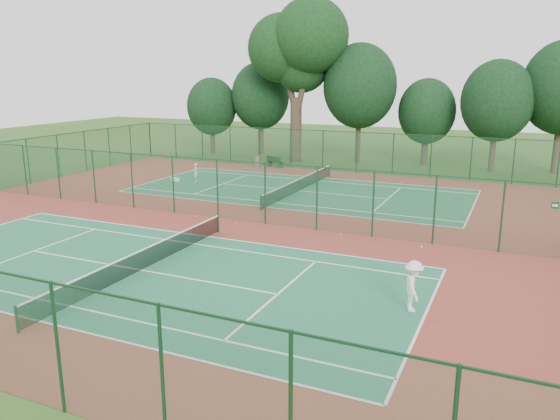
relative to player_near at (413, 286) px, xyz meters
The scene contains 18 objects.
ground 14.17m from the player_near, 143.65° to the left, with size 120.00×120.00×0.00m, color #2F561B.
red_pad 14.17m from the player_near, 143.65° to the left, with size 40.00×36.00×0.01m, color maroon.
court_near 11.44m from the player_near, behind, with size 23.77×10.97×0.01m, color #216A4A.
court_far 20.80m from the player_near, 123.23° to the left, with size 23.77×10.97×0.01m, color #1E613D.
fence_north 28.74m from the player_near, 113.35° to the left, with size 40.00×0.09×3.50m.
fence_divider 14.16m from the player_near, 143.65° to the left, with size 40.00×0.09×3.50m.
tennis_net_near 11.41m from the player_near, behind, with size 0.10×12.90×0.97m.
tennis_net_far 20.78m from the player_near, 123.23° to the left, with size 0.10×12.90×0.97m.
player_near is the anchor object (origin of this frame).
player_far 26.29m from the player_near, 139.62° to the left, with size 0.55×0.36×1.50m, color silver.
trash_bin 31.65m from the player_near, 126.56° to the left, with size 0.56×0.56×1.00m, color slate.
bench 31.10m from the player_near, 123.80° to the left, with size 1.75×1.00×1.04m.
kit_bag 27.46m from the player_near, 142.41° to the left, with size 0.74×0.28×0.28m, color white.
stray_ball_a 13.64m from the player_near, 146.17° to the left, with size 0.07×0.07×0.07m, color #A5C42D.
stray_ball_b 9.58m from the player_near, 123.37° to the left, with size 0.07×0.07×0.07m, color yellow.
stray_ball_c 16.44m from the player_near, 150.50° to the left, with size 0.06×0.06×0.06m, color #CFDA32.
big_tree 36.09m from the player_near, 119.17° to the left, with size 9.77×7.15×15.01m.
evergreen_row 34.41m from the player_near, 108.45° to the left, with size 39.00×5.00×12.00m, color black, non-canonical shape.
Camera 1 is at (14.47, -26.76, 8.23)m, focal length 35.00 mm.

